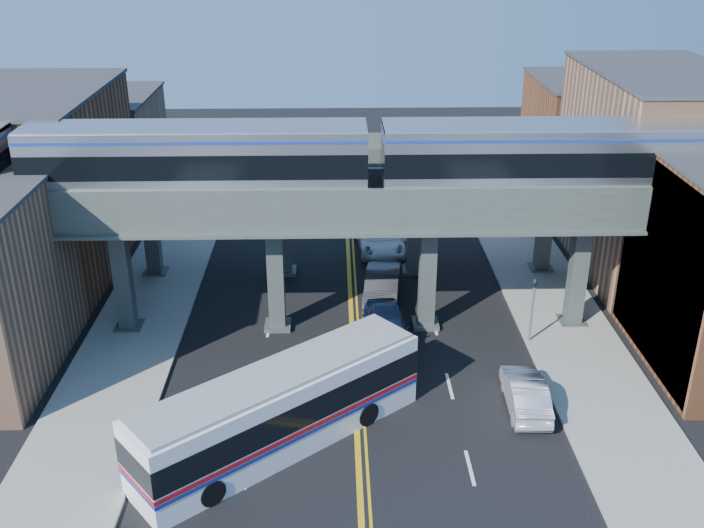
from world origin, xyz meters
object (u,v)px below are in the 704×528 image
Objects in this scene: transit_train at (197,159)px; car_lane_d at (400,228)px; traffic_signal at (533,303)px; transit_bus at (280,409)px; car_parked_curb at (525,393)px; car_lane_b at (382,287)px; stop_sign at (361,344)px; car_lane_c at (379,238)px; car_lane_a at (387,327)px.

transit_train reaches higher than car_lane_d.
transit_bus is at bearing -146.47° from traffic_signal.
car_parked_curb is at bearing -105.01° from traffic_signal.
car_lane_b is at bearing 17.37° from transit_train.
traffic_signal reaches higher than car_lane_d.
stop_sign is at bearing 17.04° from transit_bus.
car_lane_b is 7.55m from car_lane_c.
car_lane_a reaches higher than car_parked_curb.
transit_bus is 21.39m from car_lane_c.
car_lane_a is at bearing -95.86° from car_lane_c.
car_parked_curb is at bearing -54.72° from car_lane_b.
car_lane_d and car_parked_curb have the same top height.
car_lane_a is (5.00, 8.38, -0.82)m from transit_bus.
car_lane_c is at bearing 47.25° from transit_train.
stop_sign is at bearing -161.37° from traffic_signal.
transit_train is 12.12m from stop_sign.
transit_train is 16.67m from car_lane_c.
transit_bus is 2.19× the size of car_lane_b.
car_lane_d is (11.24, 12.53, -8.68)m from transit_train.
car_lane_d is at bearing 48.09° from transit_train.
car_lane_c is 2.56m from car_lane_d.
car_lane_b is at bearing 146.23° from traffic_signal.
traffic_signal is (16.82, -2.00, -7.15)m from transit_train.
traffic_signal is at bearing 18.63° from stop_sign.
transit_bus is at bearing -66.61° from transit_train.
car_lane_c is (0.27, 7.54, -0.05)m from car_lane_b.
traffic_signal is 0.88× the size of car_parked_curb.
car_lane_c is (1.77, 15.49, -0.90)m from stop_sign.
traffic_signal is 0.76× the size of car_lane_a.
car_lane_b reaches higher than car_lane_d.
car_lane_d is (-5.58, 14.53, -1.53)m from traffic_signal.
transit_bus is 9.80m from car_lane_a.
transit_train is at bearing -155.83° from car_lane_b.
car_lane_c is at bearing 83.48° from stop_sign.
transit_train is at bearing 147.75° from stop_sign.
stop_sign is at bearing -94.30° from car_lane_d.
traffic_signal reaches higher than transit_bus.
car_lane_a is (-7.40, 0.16, -1.39)m from traffic_signal.
traffic_signal is 9.01m from car_lane_b.
stop_sign is at bearing -119.47° from car_lane_a.
car_lane_a is at bearing -90.79° from car_lane_d.
traffic_signal reaches higher than car_lane_b.
car_lane_a is 12.33m from car_lane_c.
car_lane_d is (3.32, 17.53, -0.99)m from stop_sign.
car_lane_d is (1.55, 2.04, -0.08)m from car_lane_c.
transit_train is 19.22m from car_parked_curb.
transit_train reaches higher than car_lane_b.
transit_bus is at bearing -124.94° from car_lane_a.
transit_bus is (-12.40, -8.22, -0.57)m from traffic_signal.
car_lane_b is at bearing -59.21° from car_parked_curb.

